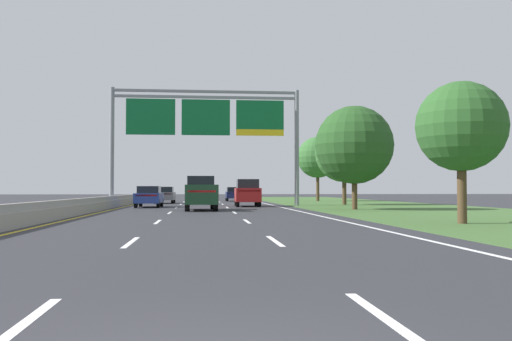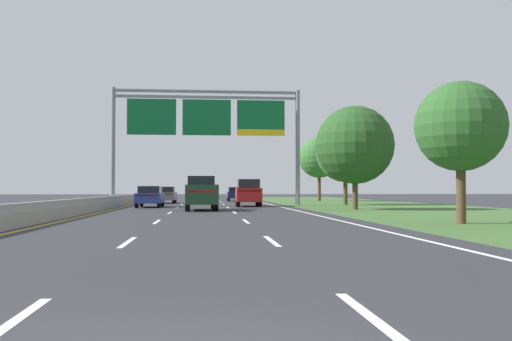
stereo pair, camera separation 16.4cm
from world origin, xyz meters
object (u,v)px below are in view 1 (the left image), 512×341
(car_navy_right_lane_sedan, at_px, (234,194))
(car_red_right_lane_suv, at_px, (247,192))
(car_grey_left_lane_sedan, at_px, (165,195))
(roadside_tree_near, at_px, (461,127))
(pickup_truck_darkgreen, at_px, (201,193))
(roadside_tree_far, at_px, (344,153))
(car_blue_left_lane_sedan, at_px, (149,196))
(overhead_sign_gantry, at_px, (206,123))
(roadside_tree_mid, at_px, (354,145))
(roadside_tree_distant, at_px, (318,157))

(car_navy_right_lane_sedan, height_order, car_red_right_lane_suv, car_red_right_lane_suv)
(car_grey_left_lane_sedan, bearing_deg, roadside_tree_near, -157.51)
(pickup_truck_darkgreen, xyz_separation_m, roadside_tree_far, (12.32, 11.38, 3.37))
(car_blue_left_lane_sedan, bearing_deg, roadside_tree_near, -146.63)
(car_blue_left_lane_sedan, bearing_deg, car_red_right_lane_suv, -77.67)
(pickup_truck_darkgreen, height_order, car_blue_left_lane_sedan, pickup_truck_darkgreen)
(overhead_sign_gantry, distance_m, roadside_tree_mid, 13.27)
(overhead_sign_gantry, xyz_separation_m, car_navy_right_lane_sedan, (3.34, 18.79, -5.84))
(car_navy_right_lane_sedan, distance_m, car_grey_left_lane_sedan, 11.83)
(car_navy_right_lane_sedan, relative_size, roadside_tree_distant, 0.61)
(roadside_tree_far, xyz_separation_m, roadside_tree_distant, (0.76, 14.81, 0.47))
(car_blue_left_lane_sedan, distance_m, roadside_tree_far, 17.30)
(car_navy_right_lane_sedan, xyz_separation_m, car_red_right_lane_suv, (-0.09, -19.61, 0.28))
(roadside_tree_distant, bearing_deg, roadside_tree_far, -92.95)
(car_grey_left_lane_sedan, bearing_deg, roadside_tree_far, -112.49)
(roadside_tree_near, xyz_separation_m, roadside_tree_distant, (2.98, 41.56, 1.13))
(overhead_sign_gantry, height_order, car_blue_left_lane_sedan, overhead_sign_gantry)
(pickup_truck_darkgreen, relative_size, car_blue_left_lane_sedan, 1.23)
(roadside_tree_mid, relative_size, roadside_tree_distant, 0.94)
(car_blue_left_lane_sedan, distance_m, car_navy_right_lane_sedan, 22.46)
(overhead_sign_gantry, xyz_separation_m, car_grey_left_lane_sedan, (-3.80, 9.37, -5.84))
(car_grey_left_lane_sedan, distance_m, roadside_tree_near, 36.17)
(car_red_right_lane_suv, relative_size, roadside_tree_distant, 0.66)
(car_navy_right_lane_sedan, distance_m, roadside_tree_near, 43.42)
(roadside_tree_far, distance_m, roadside_tree_distant, 14.84)
(roadside_tree_distant, bearing_deg, overhead_sign_gantry, -125.95)
(car_grey_left_lane_sedan, relative_size, roadside_tree_mid, 0.65)
(car_navy_right_lane_sedan, xyz_separation_m, roadside_tree_distant, (9.35, -1.28, 4.09))
(car_grey_left_lane_sedan, height_order, roadside_tree_far, roadside_tree_far)
(car_navy_right_lane_sedan, height_order, roadside_tree_near, roadside_tree_near)
(car_grey_left_lane_sedan, distance_m, roadside_tree_distant, 18.84)
(pickup_truck_darkgreen, bearing_deg, roadside_tree_near, -148.01)
(overhead_sign_gantry, distance_m, car_red_right_lane_suv, 6.49)
(overhead_sign_gantry, distance_m, roadside_tree_far, 12.43)
(car_grey_left_lane_sedan, bearing_deg, pickup_truck_darkgreen, -168.83)
(roadside_tree_near, height_order, roadside_tree_mid, roadside_tree_mid)
(car_blue_left_lane_sedan, bearing_deg, roadside_tree_distant, -39.71)
(car_blue_left_lane_sedan, relative_size, car_grey_left_lane_sedan, 1.00)
(roadside_tree_near, bearing_deg, roadside_tree_far, 85.25)
(pickup_truck_darkgreen, bearing_deg, car_grey_left_lane_sedan, 9.37)
(roadside_tree_near, xyz_separation_m, roadside_tree_mid, (-0.04, 15.29, 0.47))
(car_red_right_lane_suv, distance_m, car_grey_left_lane_sedan, 12.39)
(roadside_tree_mid, height_order, roadside_tree_distant, roadside_tree_distant)
(roadside_tree_near, bearing_deg, car_red_right_lane_suv, 105.53)
(roadside_tree_mid, bearing_deg, overhead_sign_gantry, 137.80)
(car_navy_right_lane_sedan, relative_size, car_grey_left_lane_sedan, 1.00)
(car_red_right_lane_suv, bearing_deg, car_grey_left_lane_sedan, 36.32)
(overhead_sign_gantry, bearing_deg, roadside_tree_mid, -42.20)
(pickup_truck_darkgreen, relative_size, roadside_tree_distant, 0.75)
(car_red_right_lane_suv, height_order, roadside_tree_mid, roadside_tree_mid)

